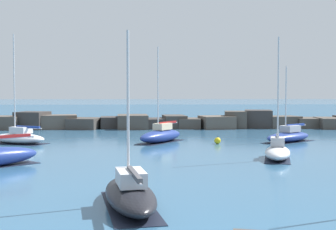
{
  "coord_description": "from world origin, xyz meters",
  "views": [
    {
      "loc": [
        -0.72,
        -9.92,
        4.99
      ],
      "look_at": [
        0.99,
        28.54,
        3.06
      ],
      "focal_mm": 50.0,
      "sensor_mm": 36.0,
      "label": 1
    }
  ],
  "objects": [
    {
      "name": "sailboat_moored_1",
      "position": [
        13.31,
        35.77,
        0.59
      ],
      "size": [
        6.39,
        5.81,
        7.51
      ],
      "color": "navy",
      "rests_on": "ground"
    },
    {
      "name": "open_sea_beyond",
      "position": [
        0.0,
        113.58,
        0.0
      ],
      "size": [
        400.0,
        116.0,
        0.01
      ],
      "color": "#235175",
      "rests_on": "ground"
    },
    {
      "name": "breakwater_jetty",
      "position": [
        1.61,
        53.55,
        0.87
      ],
      "size": [
        58.07,
        6.97,
        2.43
      ],
      "color": "#4C443D",
      "rests_on": "ground"
    },
    {
      "name": "sailboat_moored_6",
      "position": [
        -13.05,
        35.35,
        0.61
      ],
      "size": [
        6.29,
        4.77,
        10.5
      ],
      "color": "silver",
      "rests_on": "ground"
    },
    {
      "name": "sailboat_moored_4",
      "position": [
        -1.47,
        10.1,
        0.61
      ],
      "size": [
        3.15,
        7.01,
        7.68
      ],
      "color": "black",
      "rests_on": "ground"
    },
    {
      "name": "mooring_buoy_orange_near",
      "position": [
        5.98,
        34.22,
        0.31
      ],
      "size": [
        0.62,
        0.62,
        0.82
      ],
      "color": "yellow",
      "rests_on": "ground"
    },
    {
      "name": "sailboat_moored_3",
      "position": [
        8.89,
        24.0,
        0.61
      ],
      "size": [
        3.17,
        5.53,
        8.94
      ],
      "color": "white",
      "rests_on": "ground"
    },
    {
      "name": "sailboat_moored_5",
      "position": [
        0.62,
        35.97,
        0.71
      ],
      "size": [
        5.35,
        6.69,
        9.32
      ],
      "color": "navy",
      "rests_on": "ground"
    }
  ]
}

